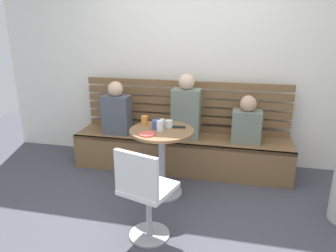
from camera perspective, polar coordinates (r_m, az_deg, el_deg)
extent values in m
plane|color=#42424C|center=(3.14, -2.02, -16.95)|extent=(8.00, 8.00, 0.00)
cube|color=white|center=(4.19, 3.66, 13.21)|extent=(5.20, 0.10, 2.90)
cube|color=brown|center=(4.06, 2.30, -4.86)|extent=(2.70, 0.52, 0.44)
cube|color=brown|center=(3.77, 1.66, -3.44)|extent=(2.70, 0.04, 0.04)
cube|color=brown|center=(4.19, 2.95, -0.30)|extent=(2.65, 0.04, 0.09)
cube|color=brown|center=(4.15, 2.98, 1.37)|extent=(2.65, 0.04, 0.09)
cube|color=brown|center=(4.12, 3.01, 2.87)|extent=(2.65, 0.04, 0.09)
cube|color=brown|center=(4.09, 3.03, 4.41)|extent=(2.65, 0.04, 0.09)
cube|color=brown|center=(4.07, 3.06, 5.96)|extent=(2.65, 0.04, 0.09)
cube|color=brown|center=(4.05, 3.09, 7.53)|extent=(2.65, 0.04, 0.09)
cylinder|color=#ADADB2|center=(3.60, -1.06, -11.70)|extent=(0.44, 0.44, 0.02)
cylinder|color=#ADADB2|center=(3.44, -1.09, -6.56)|extent=(0.07, 0.07, 0.69)
cylinder|color=brown|center=(3.31, -1.13, -0.91)|extent=(0.68, 0.68, 0.03)
cylinder|color=#ADADB2|center=(2.99, -3.35, -18.87)|extent=(0.36, 0.36, 0.02)
cylinder|color=#ADADB2|center=(2.86, -3.43, -15.39)|extent=(0.05, 0.05, 0.45)
cube|color=white|center=(2.73, -3.53, -11.10)|extent=(0.50, 0.50, 0.04)
cube|color=white|center=(2.52, -5.77, -8.72)|extent=(0.39, 0.16, 0.36)
cube|color=slate|center=(3.86, 3.27, 2.20)|extent=(0.34, 0.22, 0.61)
sphere|color=#DBB293|center=(3.78, 3.37, 7.93)|extent=(0.19, 0.19, 0.19)
cube|color=slate|center=(3.86, 13.93, -0.09)|extent=(0.34, 0.22, 0.39)
sphere|color=tan|center=(3.79, 14.24, 3.93)|extent=(0.19, 0.19, 0.19)
cube|color=#4C515B|center=(4.10, -9.21, 2.05)|extent=(0.34, 0.22, 0.49)
sphere|color=#DBB293|center=(4.02, -9.44, 6.59)|extent=(0.19, 0.19, 0.19)
cylinder|color=white|center=(3.24, -1.48, -0.02)|extent=(0.07, 0.07, 0.11)
cylinder|color=orange|center=(3.46, -4.26, 1.00)|extent=(0.07, 0.07, 0.10)
cylinder|color=silver|center=(3.36, 0.14, 0.39)|extent=(0.08, 0.08, 0.08)
cylinder|color=#3D5B9E|center=(3.32, -2.15, 0.29)|extent=(0.08, 0.08, 0.09)
cylinder|color=silver|center=(3.48, -1.03, 0.80)|extent=(0.06, 0.06, 0.05)
cylinder|color=#DB4C42|center=(3.16, -3.77, -1.45)|extent=(0.17, 0.17, 0.01)
cube|color=black|center=(3.38, 1.95, -0.18)|extent=(0.15, 0.09, 0.01)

